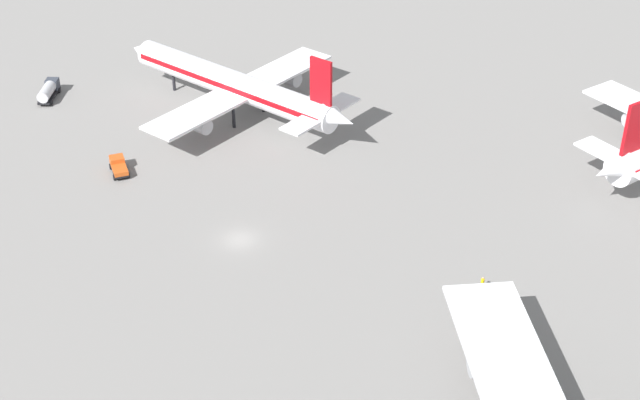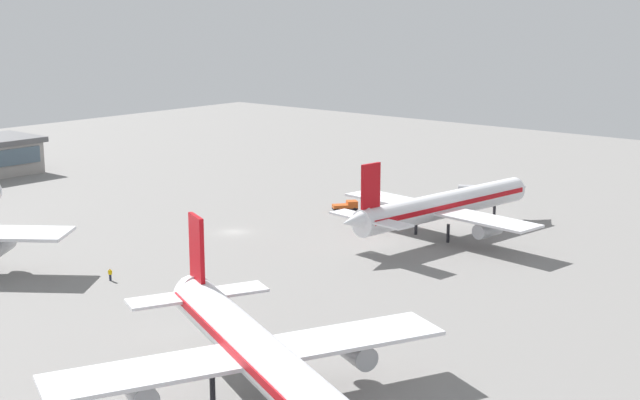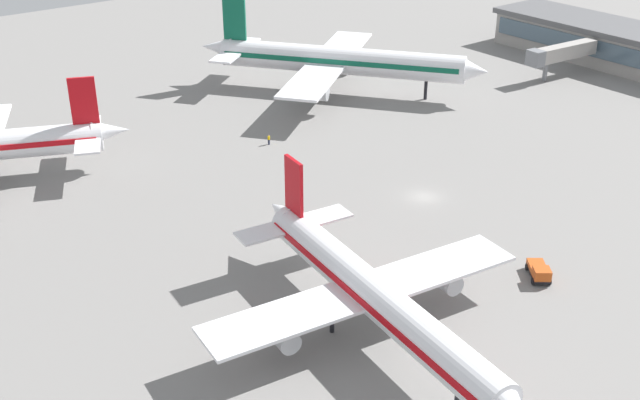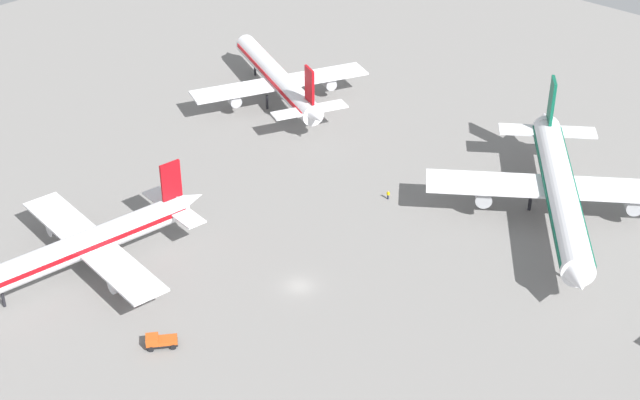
# 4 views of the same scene
# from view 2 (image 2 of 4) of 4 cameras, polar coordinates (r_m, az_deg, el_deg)

# --- Properties ---
(ground) EXTENTS (288.00, 288.00, 0.00)m
(ground) POSITION_cam_2_polar(r_m,az_deg,el_deg) (146.57, -5.48, -2.04)
(ground) COLOR gray
(airplane_taxiing) EXTENTS (37.13, 44.79, 14.47)m
(airplane_taxiing) POSITION_cam_2_polar(r_m,az_deg,el_deg) (82.03, -3.95, -9.79)
(airplane_taxiing) COLOR white
(airplane_taxiing) RESTS_ON ground
(airplane_distant) EXTENTS (44.93, 36.28, 13.68)m
(airplane_distant) POSITION_cam_2_polar(r_m,az_deg,el_deg) (143.79, 7.81, -0.34)
(airplane_distant) COLOR white
(airplane_distant) RESTS_ON ground
(fuel_truck) EXTENTS (4.69, 6.44, 2.50)m
(fuel_truck) POSITION_cam_2_polar(r_m,az_deg,el_deg) (173.97, 9.81, 0.57)
(fuel_truck) COLOR black
(fuel_truck) RESTS_ON ground
(pushback_tractor) EXTENTS (4.63, 4.23, 1.90)m
(pushback_tractor) POSITION_cam_2_polar(r_m,az_deg,el_deg) (160.37, 1.69, -0.39)
(pushback_tractor) COLOR black
(pushback_tractor) RESTS_ON ground
(ground_crew_worker) EXTENTS (0.52, 0.52, 1.67)m
(ground_crew_worker) POSITION_cam_2_polar(r_m,az_deg,el_deg) (123.52, -13.20, -4.63)
(ground_crew_worker) COLOR #1E2338
(ground_crew_worker) RESTS_ON ground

